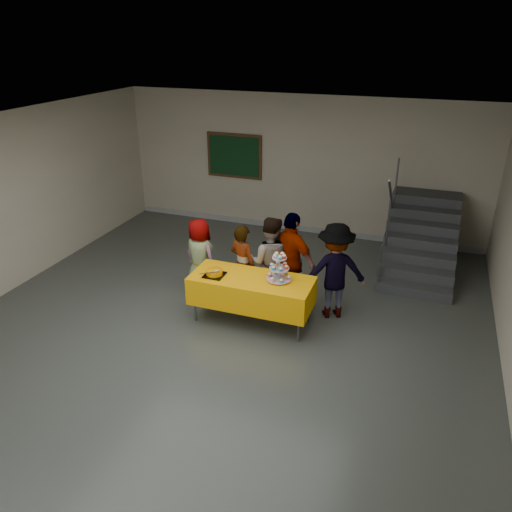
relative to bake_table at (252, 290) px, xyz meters
The scene contains 11 objects.
room_shell 1.89m from the bake_table, 110.53° to the right, with size 10.00×10.04×3.02m.
bake_table is the anchor object (origin of this frame).
cupcake_stand 0.58m from the bake_table, ahead, with size 0.38×0.38×0.44m.
bear_cake 0.64m from the bake_table, 168.29° to the right, with size 0.32×0.36×0.12m.
schoolchild_a 1.32m from the bake_table, 152.21° to the left, with size 0.66×0.43×1.35m, color slate.
schoolchild_b 0.64m from the bake_table, 123.61° to the left, with size 0.51×0.33×1.39m, color slate.
schoolchild_c 0.69m from the bake_table, 83.40° to the left, with size 0.74×0.58×1.53m, color slate.
schoolchild_d 0.86m from the bake_table, 59.02° to the left, with size 0.95×0.40×1.62m, color slate.
schoolchild_e 1.33m from the bake_table, 29.03° to the left, with size 1.01×0.58×1.57m, color slate.
staircase 3.90m from the bake_table, 53.33° to the left, with size 1.30×2.40×2.04m.
noticeboard 4.51m from the bake_table, 115.36° to the left, with size 1.30×0.05×1.00m.
Camera 1 is at (2.72, -5.32, 4.25)m, focal length 35.00 mm.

